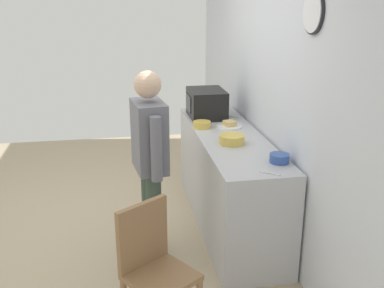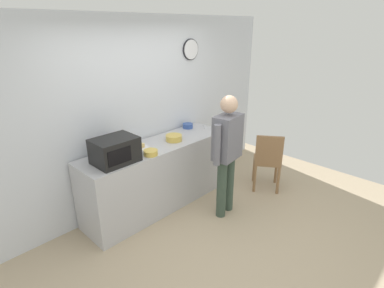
% 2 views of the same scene
% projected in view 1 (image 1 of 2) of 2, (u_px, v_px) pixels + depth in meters
% --- Properties ---
extents(ground_plane, '(6.00, 6.00, 0.00)m').
position_uv_depth(ground_plane, '(107.00, 228.00, 4.51)').
color(ground_plane, tan).
extents(back_wall, '(5.40, 0.13, 2.60)m').
position_uv_depth(back_wall, '(267.00, 95.00, 4.35)').
color(back_wall, silver).
rests_on(back_wall, ground_plane).
extents(kitchen_counter, '(2.23, 0.62, 0.94)m').
position_uv_depth(kitchen_counter, '(228.00, 179.00, 4.49)').
color(kitchen_counter, '#B7B7BC').
rests_on(kitchen_counter, ground_plane).
extents(microwave, '(0.50, 0.39, 0.30)m').
position_uv_depth(microwave, '(206.00, 103.00, 4.94)').
color(microwave, black).
rests_on(microwave, kitchen_counter).
extents(sandwich_plate, '(0.26, 0.26, 0.06)m').
position_uv_depth(sandwich_plate, '(230.00, 125.00, 4.59)').
color(sandwich_plate, white).
rests_on(sandwich_plate, kitchen_counter).
extents(salad_bowl, '(0.16, 0.16, 0.07)m').
position_uv_depth(salad_bowl, '(279.00, 158.00, 3.62)').
color(salad_bowl, '#33519E').
rests_on(salad_bowl, kitchen_counter).
extents(cereal_bowl, '(0.23, 0.23, 0.08)m').
position_uv_depth(cereal_bowl, '(232.00, 139.00, 4.07)').
color(cereal_bowl, gold).
rests_on(cereal_bowl, kitchen_counter).
extents(mixing_bowl, '(0.18, 0.18, 0.07)m').
position_uv_depth(mixing_bowl, '(202.00, 125.00, 4.56)').
color(mixing_bowl, gold).
rests_on(mixing_bowl, kitchen_counter).
extents(fork_utensil, '(0.12, 0.14, 0.01)m').
position_uv_depth(fork_utensil, '(270.00, 173.00, 3.40)').
color(fork_utensil, silver).
rests_on(fork_utensil, kitchen_counter).
extents(spoon_utensil, '(0.15, 0.12, 0.01)m').
position_uv_depth(spoon_utensil, '(232.00, 116.00, 4.97)').
color(spoon_utensil, silver).
rests_on(spoon_utensil, kitchen_counter).
extents(person_standing, '(0.59, 0.29, 1.66)m').
position_uv_depth(person_standing, '(150.00, 154.00, 3.74)').
color(person_standing, '#37493C').
rests_on(person_standing, ground_plane).
extents(wooden_chair, '(0.56, 0.56, 0.94)m').
position_uv_depth(wooden_chair, '(154.00, 265.00, 2.98)').
color(wooden_chair, olive).
rests_on(wooden_chair, ground_plane).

